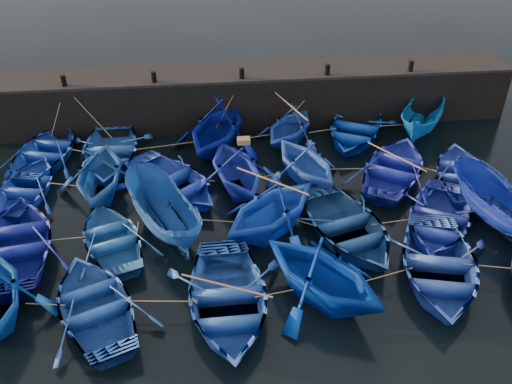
{
  "coord_description": "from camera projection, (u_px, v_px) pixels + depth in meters",
  "views": [
    {
      "loc": [
        -1.86,
        -14.79,
        13.6
      ],
      "look_at": [
        0.0,
        3.2,
        0.7
      ],
      "focal_mm": 40.0,
      "sensor_mm": 36.0,
      "label": 1
    }
  ],
  "objects": [
    {
      "name": "boat_0",
      "position": [
        47.0,
        151.0,
        25.12
      ],
      "size": [
        4.52,
        5.52,
        1.0
      ],
      "primitive_type": "imported",
      "rotation": [
        0.0,
        0.0,
        2.9
      ],
      "color": "navy",
      "rests_on": "ground"
    },
    {
      "name": "boat_13",
      "position": [
        17.0,
        243.0,
        19.98
      ],
      "size": [
        4.63,
        5.9,
        1.11
      ],
      "primitive_type": "imported",
      "rotation": [
        0.0,
        0.0,
        3.3
      ],
      "color": "navy",
      "rests_on": "ground"
    },
    {
      "name": "boat_4",
      "position": [
        355.0,
        128.0,
        26.74
      ],
      "size": [
        5.48,
        6.14,
        1.05
      ],
      "primitive_type": "imported",
      "rotation": [
        0.0,
        0.0,
        -0.45
      ],
      "color": "#0A37A0",
      "rests_on": "ground"
    },
    {
      "name": "boat_11",
      "position": [
        395.0,
        168.0,
        23.97
      ],
      "size": [
        5.63,
        6.12,
        1.04
      ],
      "primitive_type": "imported",
      "rotation": [
        0.0,
        0.0,
        2.6
      ],
      "color": "#1F289D",
      "rests_on": "ground"
    },
    {
      "name": "boat_16",
      "position": [
        271.0,
        208.0,
        20.61
      ],
      "size": [
        5.83,
        5.75,
        2.33
      ],
      "primitive_type": "imported",
      "rotation": [
        0.0,
        0.0,
        -0.88
      ],
      "color": "blue",
      "rests_on": "ground"
    },
    {
      "name": "ground",
      "position": [
        265.0,
        261.0,
        20.03
      ],
      "size": [
        120.0,
        120.0,
        0.0
      ],
      "primitive_type": "plane",
      "color": "black",
      "rests_on": "ground"
    },
    {
      "name": "boat_2",
      "position": [
        217.0,
        127.0,
        25.34
      ],
      "size": [
        5.68,
        6.02,
        2.52
      ],
      "primitive_type": "imported",
      "rotation": [
        0.0,
        0.0,
        -0.41
      ],
      "color": "#000B72",
      "rests_on": "ground"
    },
    {
      "name": "boat_14",
      "position": [
        112.0,
        238.0,
        20.38
      ],
      "size": [
        4.23,
        4.96,
        0.87
      ],
      "primitive_type": "imported",
      "rotation": [
        0.0,
        0.0,
        3.48
      ],
      "color": "#2560AA",
      "rests_on": "ground"
    },
    {
      "name": "boat_7",
      "position": [
        100.0,
        172.0,
        22.55
      ],
      "size": [
        3.88,
        4.46,
        2.28
      ],
      "primitive_type": "imported",
      "rotation": [
        0.0,
        0.0,
        3.11
      ],
      "color": "navy",
      "rests_on": "ground"
    },
    {
      "name": "boat_1",
      "position": [
        109.0,
        152.0,
        24.98
      ],
      "size": [
        3.73,
        5.18,
        1.07
      ],
      "primitive_type": "imported",
      "rotation": [
        0.0,
        0.0,
        0.01
      ],
      "color": "blue",
      "rests_on": "ground"
    },
    {
      "name": "boat_5",
      "position": [
        423.0,
        118.0,
        26.84
      ],
      "size": [
        3.78,
        4.63,
        1.71
      ],
      "primitive_type": "imported",
      "rotation": [
        0.0,
        0.0,
        -0.57
      ],
      "color": "#0E60B5",
      "rests_on": "ground"
    },
    {
      "name": "mooring_ropes",
      "position": [
        248.0,
        165.0,
        23.46
      ],
      "size": [
        17.31,
        11.78,
        2.1
      ],
      "color": "tan",
      "rests_on": "ground"
    },
    {
      "name": "loose_oars",
      "position": [
        302.0,
        173.0,
        21.61
      ],
      "size": [
        9.77,
        12.18,
        1.35
      ],
      "color": "#99724C",
      "rests_on": "ground"
    },
    {
      "name": "boat_19",
      "position": [
        495.0,
        205.0,
        21.16
      ],
      "size": [
        3.16,
        5.02,
        1.82
      ],
      "primitive_type": "imported",
      "rotation": [
        0.0,
        0.0,
        3.46
      ],
      "color": "navy",
      "rests_on": "ground"
    },
    {
      "name": "boat_6",
      "position": [
        27.0,
        187.0,
        22.98
      ],
      "size": [
        3.74,
        4.71,
        0.88
      ],
      "primitive_type": "imported",
      "rotation": [
        0.0,
        0.0,
        2.96
      ],
      "color": "#1B3EA1",
      "rests_on": "ground"
    },
    {
      "name": "boat_9",
      "position": [
        237.0,
        168.0,
        22.85
      ],
      "size": [
        4.64,
        5.06,
        2.26
      ],
      "primitive_type": "imported",
      "rotation": [
        0.0,
        0.0,
        3.39
      ],
      "color": "#192B9C",
      "rests_on": "ground"
    },
    {
      "name": "boat_18",
      "position": [
        438.0,
        218.0,
        21.2
      ],
      "size": [
        5.33,
        5.89,
        1.0
      ],
      "primitive_type": "imported",
      "rotation": [
        0.0,
        0.0,
        -0.49
      ],
      "color": "#2637A7",
      "rests_on": "ground"
    },
    {
      "name": "bollard_4",
      "position": [
        411.0,
        66.0,
        26.81
      ],
      "size": [
        0.24,
        0.24,
        0.5
      ],
      "primitive_type": "cylinder",
      "color": "black",
      "rests_on": "quay_top"
    },
    {
      "name": "boat_23",
      "position": [
        323.0,
        273.0,
        17.81
      ],
      "size": [
        5.95,
        6.0,
        2.39
      ],
      "primitive_type": "imported",
      "rotation": [
        0.0,
        0.0,
        0.72
      ],
      "color": "#012B8F",
      "rests_on": "ground"
    },
    {
      "name": "boat_10",
      "position": [
        306.0,
        161.0,
        23.46
      ],
      "size": [
        4.62,
        4.9,
        2.05
      ],
      "primitive_type": "imported",
      "rotation": [
        0.0,
        0.0,
        3.55
      ],
      "color": "blue",
      "rests_on": "ground"
    },
    {
      "name": "bollard_2",
      "position": [
        242.0,
        73.0,
        26.14
      ],
      "size": [
        0.24,
        0.24,
        0.5
      ],
      "primitive_type": "cylinder",
      "color": "black",
      "rests_on": "quay_top"
    },
    {
      "name": "boat_8",
      "position": [
        172.0,
        182.0,
        23.1
      ],
      "size": [
        5.91,
        6.14,
        1.04
      ],
      "primitive_type": "imported",
      "rotation": [
        0.0,
        0.0,
        0.67
      ],
      "color": "blue",
      "rests_on": "ground"
    },
    {
      "name": "bollard_3",
      "position": [
        327.0,
        69.0,
        26.48
      ],
      "size": [
        0.24,
        0.24,
        0.5
      ],
      "primitive_type": "cylinder",
      "color": "black",
      "rests_on": "quay_top"
    },
    {
      "name": "quay_wall",
      "position": [
        241.0,
        97.0,
        27.81
      ],
      "size": [
        26.0,
        2.5,
        2.5
      ],
      "primitive_type": "cube",
      "color": "black",
      "rests_on": "ground"
    },
    {
      "name": "boat_3",
      "position": [
        290.0,
        126.0,
        26.01
      ],
      "size": [
        4.74,
        4.85,
        1.94
      ],
      "primitive_type": "imported",
      "rotation": [
        0.0,
        0.0,
        -0.63
      ],
      "color": "#1C42AB",
      "rests_on": "ground"
    },
    {
      "name": "bollard_0",
      "position": [
        64.0,
        81.0,
        25.47
      ],
      "size": [
        0.24,
        0.24,
        0.5
      ],
      "primitive_type": "cylinder",
      "color": "black",
      "rests_on": "quay_top"
    },
    {
      "name": "boat_22",
      "position": [
        227.0,
        299.0,
        17.78
      ],
      "size": [
        3.92,
        5.42,
        1.11
      ],
      "primitive_type": "imported",
      "rotation": [
        0.0,
        0.0,
        0.01
      ],
      "color": "#2350AA",
      "rests_on": "ground"
    },
    {
      "name": "bollard_1",
      "position": [
        154.0,
        77.0,
        25.81
      ],
      "size": [
        0.24,
        0.24,
        0.5
      ],
      "primitive_type": "cylinder",
      "color": "black",
      "rests_on": "quay_top"
    },
    {
      "name": "boat_12",
      "position": [
        462.0,
        173.0,
        23.73
      ],
      "size": [
        4.22,
        5.15,
        0.93
      ],
      "primitive_type": "imported",
      "rotation": [
        0.0,
        0.0,
        2.89
      ],
      "color": "#28449B",
      "rests_on": "ground"
    },
    {
      "name": "wooden_crate",
      "position": [
        244.0,
        141.0,
        22.15
      ],
      "size": [
        0.5,
        0.35,
        0.22
      ],
      "primitive_type": "cube",
      "color": "#976A42",
      "rests_on": "boat_9"
    },
    {
      "name": "boat_24",
      "position": [
        439.0,
        266.0,
        19.01
      ],
      "size": [
        4.98,
        6.11,
        1.11
      ],
      "primitive_type": "imported",
      "rotation": [
        0.0,
        0.0,
        -0.23
      ],
      "color": "#2D4DB1",
      "rests_on": "ground"
    },
    {
      "name": "boat_21",
      "position": [
        95.0,
        305.0,
        17.68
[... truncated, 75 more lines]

